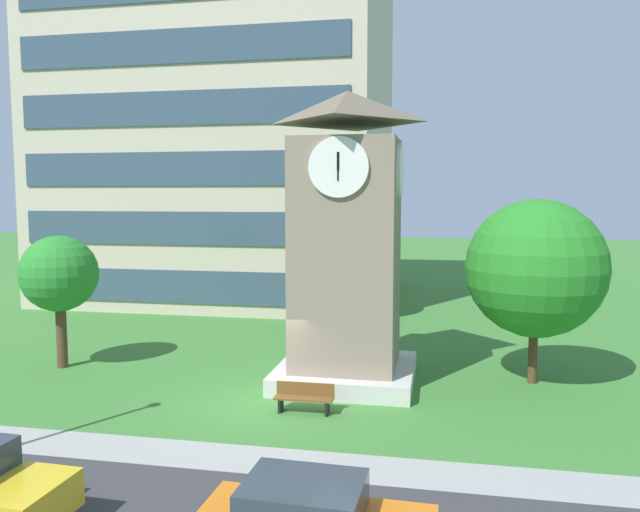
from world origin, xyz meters
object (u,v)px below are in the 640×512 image
at_px(tree_streetside, 536,268).
at_px(tree_by_building, 342,236).
at_px(park_bench, 304,397).
at_px(tree_near_tower, 59,274).
at_px(clock_tower, 347,255).

relative_size(tree_streetside, tree_by_building, 0.98).
bearing_deg(park_bench, tree_near_tower, 163.20).
bearing_deg(clock_tower, tree_near_tower, -178.39).
bearing_deg(tree_near_tower, clock_tower, 1.61).
distance_m(park_bench, tree_near_tower, 11.08).
xyz_separation_m(tree_near_tower, tree_by_building, (9.07, 11.04, 0.88)).
bearing_deg(park_bench, tree_streetside, 31.57).
height_order(clock_tower, park_bench, clock_tower).
bearing_deg(tree_by_building, clock_tower, -80.04).
distance_m(tree_streetside, tree_near_tower, 17.45).
height_order(clock_tower, tree_near_tower, clock_tower).
relative_size(tree_near_tower, tree_by_building, 0.77).
bearing_deg(clock_tower, tree_streetside, 9.31).
relative_size(clock_tower, tree_near_tower, 1.99).
relative_size(tree_streetside, tree_near_tower, 1.27).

